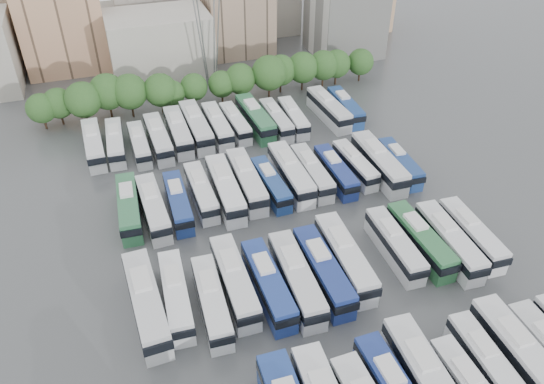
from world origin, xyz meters
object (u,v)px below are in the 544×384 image
object	(u,v)px
bus_r3_s6	(217,125)
bus_r1_s6	(296,278)
bus_r2_s4	(201,192)
bus_r1_s10	(395,245)
bus_r1_s7	(323,271)
bus_r2_s2	(153,208)
bus_r3_s9	(276,120)
bus_r2_s10	(335,171)
bus_r2_s6	(247,181)
bus_r2_s13	(400,163)
bus_r1_s4	(234,281)
bus_r0_s11	(522,357)
bus_r1_s12	(449,241)
bus_r3_s3	(158,138)
bus_r3_s10	(293,117)
bus_r2_s8	(291,173)
bus_r3_s1	(115,142)
bus_r3_s5	(196,126)
bus_r3_s0	(94,144)
bus_r0_s8	(428,382)
bus_r2_s1	(129,207)
bus_r1_s3	(212,301)
bus_r1_s11	(420,240)
bus_r3_s12	(329,109)
bus_r1_s1	(146,302)
bus_r2_s7	(271,184)
bus_r1_s5	(268,284)
bus_r2_s3	(178,202)
bus_r3_s7	(235,123)
bus_r3_s13	(345,107)
bus_r2_s5	(225,189)
bus_r3_s2	(139,144)
bus_r2_s9	(312,172)
bus_r2_s11	(355,165)
bus_r3_s8	(255,118)
bus_r1_s13	(472,234)
bus_r0_s10	(488,366)
bus_r3_s4	(178,131)

from	to	relation	value
bus_r3_s6	bus_r1_s6	bearing A→B (deg)	-90.83
bus_r2_s4	bus_r1_s10	bearing A→B (deg)	-43.34
bus_r1_s7	bus_r2_s2	bearing A→B (deg)	132.84
bus_r1_s6	bus_r3_s9	distance (m)	37.64
bus_r2_s2	bus_r2_s10	size ratio (longest dim) A/B	1.10
bus_r2_s6	bus_r2_s13	xyz separation A→B (m)	(23.03, -2.44, -0.31)
bus_r1_s4	bus_r2_s4	size ratio (longest dim) A/B	1.10
bus_r0_s11	bus_r2_s10	xyz separation A→B (m)	(-3.53, 35.36, -0.31)
bus_r1_s10	bus_r1_s12	xyz separation A→B (m)	(6.50, -1.65, 0.13)
bus_r3_s3	bus_r3_s10	bearing A→B (deg)	-1.61
bus_r2_s8	bus_r3_s1	xyz separation A→B (m)	(-23.07, 17.38, -0.24)
bus_r3_s5	bus_r3_s0	bearing A→B (deg)	179.47
bus_r0_s8	bus_r2_s1	world-z (taller)	bus_r0_s8
bus_r2_s8	bus_r2_s10	world-z (taller)	bus_r2_s8
bus_r1_s3	bus_r1_s11	bearing A→B (deg)	5.81
bus_r0_s8	bus_r3_s5	bearing A→B (deg)	103.20
bus_r3_s3	bus_r3_s12	world-z (taller)	bus_r3_s12
bus_r1_s1	bus_r2_s13	distance (m)	42.64
bus_r1_s3	bus_r1_s4	distance (m)	3.67
bus_r2_s7	bus_r2_s10	xyz separation A→B (m)	(9.91, -0.08, 0.04)
bus_r1_s5	bus_r2_s3	distance (m)	19.48
bus_r1_s5	bus_r1_s4	bearing A→B (deg)	154.00
bus_r1_s10	bus_r3_s10	world-z (taller)	bus_r1_s10
bus_r3_s12	bus_r3_s7	bearing A→B (deg)	174.18
bus_r3_s9	bus_r3_s13	distance (m)	13.07
bus_r1_s6	bus_r1_s7	bearing A→B (deg)	6.00
bus_r1_s5	bus_r2_s5	distance (m)	18.87
bus_r2_s1	bus_r2_s10	bearing A→B (deg)	1.39
bus_r3_s10	bus_r3_s12	distance (m)	6.76
bus_r2_s7	bus_r3_s2	world-z (taller)	bus_r2_s7
bus_r2_s10	bus_r2_s9	bearing A→B (deg)	167.24
bus_r2_s11	bus_r3_s8	world-z (taller)	bus_r3_s8
bus_r1_s10	bus_r2_s9	xyz separation A→B (m)	(-3.59, 17.78, 0.01)
bus_r1_s13	bus_r2_s13	distance (m)	17.33
bus_r2_s9	bus_r3_s10	bearing A→B (deg)	78.98
bus_r1_s10	bus_r3_s3	world-z (taller)	bus_r3_s3
bus_r0_s10	bus_r1_s3	size ratio (longest dim) A/B	0.96
bus_r1_s5	bus_r3_s9	world-z (taller)	bus_r1_s5
bus_r0_s8	bus_r1_s6	xyz separation A→B (m)	(-6.67, 16.22, -0.06)
bus_r1_s13	bus_r3_s7	distance (m)	42.22
bus_r1_s6	bus_r3_s5	distance (m)	37.88
bus_r1_s13	bus_r3_s4	world-z (taller)	bus_r3_s4
bus_r2_s4	bus_r2_s9	world-z (taller)	bus_r2_s9
bus_r0_s8	bus_r3_s2	size ratio (longest dim) A/B	1.25
bus_r1_s4	bus_r3_s5	size ratio (longest dim) A/B	0.94
bus_r2_s6	bus_r3_s7	distance (m)	17.65
bus_r2_s6	bus_r3_s9	world-z (taller)	bus_r2_s6
bus_r1_s10	bus_r1_s1	bearing A→B (deg)	-178.19
bus_r0_s11	bus_r3_s3	bearing A→B (deg)	118.25
bus_r1_s6	bus_r3_s5	bearing A→B (deg)	97.04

